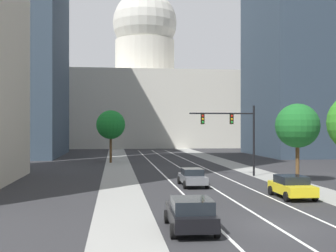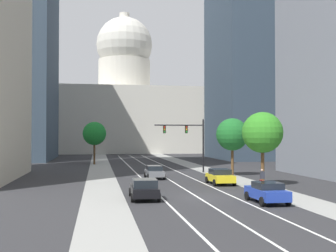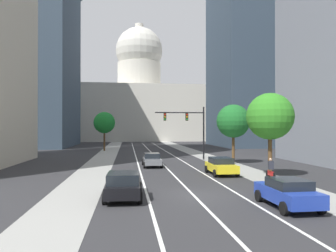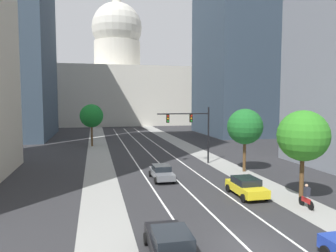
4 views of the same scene
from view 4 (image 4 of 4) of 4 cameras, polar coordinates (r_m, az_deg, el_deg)
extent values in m
plane|color=#2B2B2D|center=(55.80, -5.12, -3.20)|extent=(400.00, 400.00, 0.00)
cube|color=gray|center=(50.34, -12.37, -4.14)|extent=(3.18, 130.00, 0.01)
cube|color=gray|center=(52.43, 3.36, -3.69)|extent=(3.18, 130.00, 0.01)
cube|color=white|center=(40.77, -6.05, -6.13)|extent=(0.16, 90.00, 0.01)
cube|color=white|center=(41.18, -2.23, -6.00)|extent=(0.16, 90.00, 0.01)
cube|color=white|center=(41.77, 1.50, -5.84)|extent=(0.16, 90.00, 0.01)
cube|color=#334251|center=(74.02, 12.33, 13.46)|extent=(14.81, 20.24, 38.11)
cube|color=beige|center=(105.24, -8.95, 5.26)|extent=(48.27, 27.87, 17.52)
cylinder|color=beige|center=(106.18, -9.04, 12.34)|extent=(14.61, 14.61, 8.67)
sphere|color=beige|center=(107.69, -9.10, 16.93)|extent=(15.83, 15.83, 15.83)
cylinder|color=beige|center=(109.42, -9.15, 20.58)|extent=(2.85, 2.85, 3.96)
cube|color=slate|center=(30.92, -1.14, -8.49)|extent=(1.72, 4.34, 0.57)
cube|color=black|center=(30.91, -1.19, -7.46)|extent=(1.58, 1.97, 0.52)
cylinder|color=black|center=(32.24, -3.20, -8.46)|extent=(0.22, 0.64, 0.64)
cylinder|color=black|center=(32.57, -0.21, -8.32)|extent=(0.22, 0.64, 0.64)
cylinder|color=black|center=(29.42, -2.18, -9.75)|extent=(0.22, 0.64, 0.64)
cylinder|color=black|center=(29.79, 1.09, -9.56)|extent=(0.22, 0.64, 0.64)
cube|color=black|center=(16.57, 0.22, -20.38)|extent=(2.01, 4.60, 0.63)
cube|color=black|center=(15.76, 0.71, -19.34)|extent=(1.79, 2.22, 0.58)
cylinder|color=black|center=(17.95, -3.94, -19.45)|extent=(0.24, 0.65, 0.64)
cylinder|color=black|center=(18.26, 2.24, -19.01)|extent=(0.24, 0.65, 0.64)
cylinder|color=black|center=(18.22, 26.37, -19.57)|extent=(0.23, 0.64, 0.64)
cube|color=yellow|center=(26.59, 13.84, -10.75)|extent=(1.88, 4.11, 0.64)
cube|color=black|center=(26.54, 13.75, -9.48)|extent=(1.73, 2.11, 0.52)
cylinder|color=black|center=(27.50, 10.70, -10.86)|extent=(0.22, 0.64, 0.64)
cylinder|color=black|center=(28.29, 14.25, -10.48)|extent=(0.22, 0.64, 0.64)
cylinder|color=black|center=(25.08, 13.34, -12.45)|extent=(0.22, 0.64, 0.64)
cylinder|color=black|center=(25.94, 17.14, -11.95)|extent=(0.22, 0.64, 0.64)
cylinder|color=black|center=(38.78, 7.22, -1.65)|extent=(0.20, 0.20, 6.78)
cylinder|color=black|center=(37.61, 2.77, 2.20)|extent=(6.28, 0.14, 0.14)
cube|color=black|center=(37.90, 4.14, 1.38)|extent=(0.32, 0.28, 0.96)
sphere|color=red|center=(37.74, 4.21, 1.82)|extent=(0.20, 0.20, 0.20)
sphere|color=orange|center=(37.76, 4.20, 1.37)|extent=(0.20, 0.20, 0.20)
sphere|color=green|center=(37.78, 4.20, 0.91)|extent=(0.20, 0.20, 0.20)
cube|color=black|center=(37.17, -0.03, 1.33)|extent=(0.32, 0.28, 0.96)
sphere|color=red|center=(37.00, 0.02, 1.78)|extent=(0.20, 0.20, 0.20)
sphere|color=orange|center=(37.02, 0.02, 1.31)|extent=(0.20, 0.20, 0.20)
sphere|color=green|center=(37.04, 0.02, 0.85)|extent=(0.20, 0.20, 0.20)
cylinder|color=black|center=(24.88, 24.15, -12.85)|extent=(0.06, 0.66, 0.66)
cylinder|color=black|center=(25.69, 22.75, -12.25)|extent=(0.06, 0.66, 0.66)
cube|color=#A51919|center=(25.22, 23.45, -12.07)|extent=(0.08, 1.00, 0.36)
cube|color=#262833|center=(25.01, 23.57, -10.72)|extent=(0.37, 0.29, 0.64)
sphere|color=tan|center=(24.96, 23.51, -9.73)|extent=(0.22, 0.22, 0.22)
cylinder|color=#51381E|center=(54.07, -13.44, -1.59)|extent=(0.32, 0.32, 3.70)
sphere|color=#1A752A|center=(53.82, -13.51, 1.78)|extent=(3.81, 3.81, 3.81)
cylinder|color=#51381E|center=(35.16, 13.49, -5.09)|extent=(0.32, 0.32, 3.51)
sphere|color=#1B5F24|center=(34.78, 13.59, -0.09)|extent=(3.78, 3.78, 3.78)
cylinder|color=#51381E|center=(26.41, 22.76, -8.43)|extent=(0.32, 0.32, 3.66)
sphere|color=#2F7E21|center=(25.89, 22.99, -1.59)|extent=(3.82, 3.82, 3.82)
camera|label=1|loc=(6.25, 166.32, -32.96)|focal=47.71mm
camera|label=2|loc=(17.38, 166.74, -14.40)|focal=45.87mm
camera|label=3|loc=(6.51, 121.21, -36.83)|focal=34.10mm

